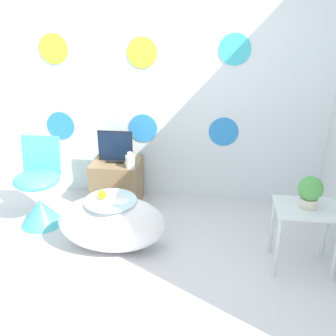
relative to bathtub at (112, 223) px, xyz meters
The scene contains 10 objects.
ground_plane 0.81m from the bathtub, 82.64° to the right, with size 12.00×12.00×0.00m, color silver.
wall_back_dotted 1.51m from the bathtub, 84.67° to the left, with size 4.67×0.05×2.60m.
bathtub is the anchor object (origin of this frame).
rubber_duck 0.28m from the bathtub, 162.26° to the right, with size 0.07×0.08×0.09m.
chair 0.83m from the bathtub, 157.94° to the left, with size 0.42×0.42×0.82m.
tv_cabinet 0.82m from the bathtub, 100.58° to the left, with size 0.48×0.42×0.47m.
tv 0.90m from the bathtub, 100.56° to the left, with size 0.35×0.12×0.32m.
vase 0.72m from the bathtub, 87.44° to the left, with size 0.09×0.09×0.16m.
side_table 1.56m from the bathtub, ahead, with size 0.48×0.36×0.53m.
potted_plant_left 1.60m from the bathtub, ahead, with size 0.18×0.18×0.25m.
Camera 1 is at (0.72, -2.01, 1.96)m, focal length 42.00 mm.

